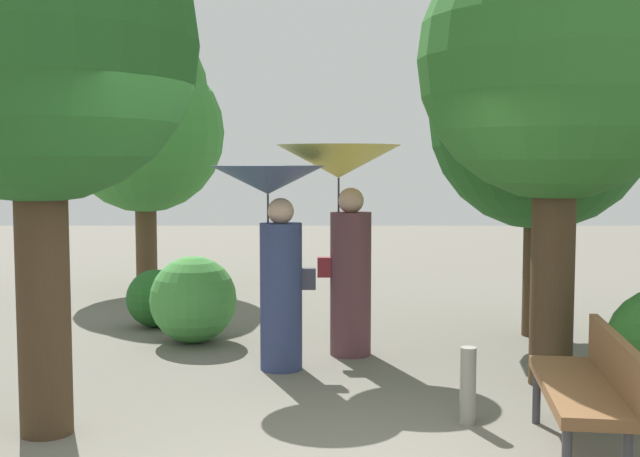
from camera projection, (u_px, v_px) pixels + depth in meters
person_left at (277, 229)px, 7.47m from camera, size 1.07×1.07×1.93m
person_right at (346, 202)px, 8.03m from camera, size 1.25×1.25×2.13m
park_bench at (593, 382)px, 5.26m from camera, size 0.69×1.55×0.83m
tree_near_left at (147, 119)px, 12.11m from camera, size 2.43×2.43×4.02m
tree_near_right at (561, 33)px, 6.82m from camera, size 2.42×2.42×4.56m
tree_mid_left at (38, 9)px, 5.55m from camera, size 2.27×2.27×4.46m
tree_mid_right at (544, 99)px, 8.84m from camera, size 2.49×2.49×4.10m
bush_path_left at (196, 299)px, 8.68m from camera, size 0.95×0.95×0.95m
bush_path_right at (158, 298)px, 9.52m from camera, size 0.69×0.69×0.69m
path_marker_post at (471, 386)px, 5.97m from camera, size 0.12×0.12×0.58m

